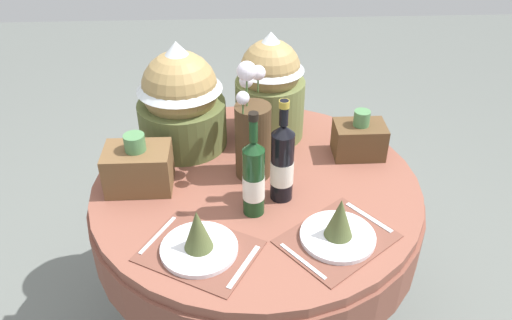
{
  "coord_description": "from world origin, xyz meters",
  "views": [
    {
      "loc": [
        -0.07,
        -1.52,
        1.89
      ],
      "look_at": [
        0.0,
        0.03,
        0.84
      ],
      "focal_mm": 36.35,
      "sensor_mm": 36.0,
      "label": 1
    }
  ],
  "objects_px": {
    "place_setting_left": "(199,240)",
    "gift_tub_back_centre": "(270,83)",
    "dining_table": "(256,212)",
    "flower_vase": "(253,134)",
    "place_setting_right": "(339,228)",
    "woven_basket_side_right": "(359,138)",
    "gift_tub_back_left": "(180,94)",
    "wine_bottle_left": "(254,178)",
    "woven_basket_side_left": "(138,167)",
    "wine_bottle_rear": "(282,162)"
  },
  "relations": [
    {
      "from": "wine_bottle_rear",
      "to": "gift_tub_back_centre",
      "type": "relative_size",
      "value": 0.85
    },
    {
      "from": "place_setting_left",
      "to": "woven_basket_side_left",
      "type": "height_order",
      "value": "woven_basket_side_left"
    },
    {
      "from": "gift_tub_back_centre",
      "to": "woven_basket_side_right",
      "type": "distance_m",
      "value": 0.41
    },
    {
      "from": "gift_tub_back_centre",
      "to": "woven_basket_side_left",
      "type": "relative_size",
      "value": 1.93
    },
    {
      "from": "flower_vase",
      "to": "woven_basket_side_right",
      "type": "bearing_deg",
      "value": 14.63
    },
    {
      "from": "woven_basket_side_right",
      "to": "wine_bottle_rear",
      "type": "bearing_deg",
      "value": -141.63
    },
    {
      "from": "wine_bottle_rear",
      "to": "gift_tub_back_left",
      "type": "distance_m",
      "value": 0.52
    },
    {
      "from": "wine_bottle_rear",
      "to": "woven_basket_side_left",
      "type": "relative_size",
      "value": 1.64
    },
    {
      "from": "flower_vase",
      "to": "gift_tub_back_left",
      "type": "distance_m",
      "value": 0.35
    },
    {
      "from": "place_setting_left",
      "to": "place_setting_right",
      "type": "distance_m",
      "value": 0.44
    },
    {
      "from": "place_setting_left",
      "to": "wine_bottle_left",
      "type": "xyz_separation_m",
      "value": [
        0.18,
        0.18,
        0.1
      ]
    },
    {
      "from": "dining_table",
      "to": "place_setting_right",
      "type": "height_order",
      "value": "place_setting_right"
    },
    {
      "from": "wine_bottle_rear",
      "to": "gift_tub_back_centre",
      "type": "xyz_separation_m",
      "value": [
        -0.01,
        0.43,
        0.09
      ]
    },
    {
      "from": "dining_table",
      "to": "place_setting_left",
      "type": "height_order",
      "value": "place_setting_left"
    },
    {
      "from": "flower_vase",
      "to": "wine_bottle_left",
      "type": "bearing_deg",
      "value": -91.51
    },
    {
      "from": "wine_bottle_left",
      "to": "wine_bottle_rear",
      "type": "height_order",
      "value": "same"
    },
    {
      "from": "place_setting_right",
      "to": "flower_vase",
      "type": "relative_size",
      "value": 0.95
    },
    {
      "from": "dining_table",
      "to": "flower_vase",
      "type": "height_order",
      "value": "flower_vase"
    },
    {
      "from": "gift_tub_back_left",
      "to": "gift_tub_back_centre",
      "type": "relative_size",
      "value": 0.98
    },
    {
      "from": "wine_bottle_left",
      "to": "woven_basket_side_right",
      "type": "xyz_separation_m",
      "value": [
        0.42,
        0.33,
        -0.07
      ]
    },
    {
      "from": "woven_basket_side_right",
      "to": "place_setting_right",
      "type": "bearing_deg",
      "value": -108.87
    },
    {
      "from": "dining_table",
      "to": "flower_vase",
      "type": "distance_m",
      "value": 0.32
    },
    {
      "from": "place_setting_left",
      "to": "wine_bottle_left",
      "type": "bearing_deg",
      "value": 46.31
    },
    {
      "from": "dining_table",
      "to": "woven_basket_side_right",
      "type": "relative_size",
      "value": 6.24
    },
    {
      "from": "dining_table",
      "to": "woven_basket_side_left",
      "type": "xyz_separation_m",
      "value": [
        -0.42,
        -0.0,
        0.22
      ]
    },
    {
      "from": "wine_bottle_left",
      "to": "wine_bottle_rear",
      "type": "relative_size",
      "value": 1.0
    },
    {
      "from": "place_setting_right",
      "to": "flower_vase",
      "type": "bearing_deg",
      "value": 124.13
    },
    {
      "from": "place_setting_left",
      "to": "wine_bottle_rear",
      "type": "relative_size",
      "value": 1.11
    },
    {
      "from": "place_setting_right",
      "to": "woven_basket_side_right",
      "type": "relative_size",
      "value": 2.2
    },
    {
      "from": "place_setting_right",
      "to": "gift_tub_back_centre",
      "type": "bearing_deg",
      "value": 104.76
    },
    {
      "from": "gift_tub_back_centre",
      "to": "flower_vase",
      "type": "bearing_deg",
      "value": -106.36
    },
    {
      "from": "place_setting_left",
      "to": "place_setting_right",
      "type": "xyz_separation_m",
      "value": [
        0.44,
        0.03,
        0.0
      ]
    },
    {
      "from": "woven_basket_side_left",
      "to": "place_setting_right",
      "type": "bearing_deg",
      "value": -25.28
    },
    {
      "from": "flower_vase",
      "to": "woven_basket_side_left",
      "type": "distance_m",
      "value": 0.42
    },
    {
      "from": "flower_vase",
      "to": "wine_bottle_rear",
      "type": "xyz_separation_m",
      "value": [
        0.09,
        -0.15,
        -0.03
      ]
    },
    {
      "from": "dining_table",
      "to": "woven_basket_side_right",
      "type": "bearing_deg",
      "value": 22.75
    },
    {
      "from": "wine_bottle_left",
      "to": "gift_tub_back_centre",
      "type": "relative_size",
      "value": 0.86
    },
    {
      "from": "wine_bottle_left",
      "to": "gift_tub_back_centre",
      "type": "bearing_deg",
      "value": 80.11
    },
    {
      "from": "place_setting_right",
      "to": "gift_tub_back_left",
      "type": "bearing_deg",
      "value": 131.21
    },
    {
      "from": "dining_table",
      "to": "place_setting_left",
      "type": "xyz_separation_m",
      "value": [
        -0.19,
        -0.35,
        0.18
      ]
    },
    {
      "from": "dining_table",
      "to": "woven_basket_side_right",
      "type": "distance_m",
      "value": 0.49
    },
    {
      "from": "dining_table",
      "to": "place_setting_right",
      "type": "relative_size",
      "value": 2.84
    },
    {
      "from": "dining_table",
      "to": "flower_vase",
      "type": "bearing_deg",
      "value": 100.0
    },
    {
      "from": "wine_bottle_left",
      "to": "wine_bottle_rear",
      "type": "xyz_separation_m",
      "value": [
        0.1,
        0.08,
        0.0
      ]
    },
    {
      "from": "flower_vase",
      "to": "wine_bottle_rear",
      "type": "distance_m",
      "value": 0.18
    },
    {
      "from": "flower_vase",
      "to": "gift_tub_back_left",
      "type": "bearing_deg",
      "value": 140.41
    },
    {
      "from": "place_setting_left",
      "to": "gift_tub_back_centre",
      "type": "distance_m",
      "value": 0.76
    },
    {
      "from": "place_setting_right",
      "to": "woven_basket_side_right",
      "type": "height_order",
      "value": "woven_basket_side_right"
    },
    {
      "from": "gift_tub_back_centre",
      "to": "woven_basket_side_right",
      "type": "relative_size",
      "value": 2.29
    },
    {
      "from": "gift_tub_back_centre",
      "to": "woven_basket_side_left",
      "type": "distance_m",
      "value": 0.62
    }
  ]
}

